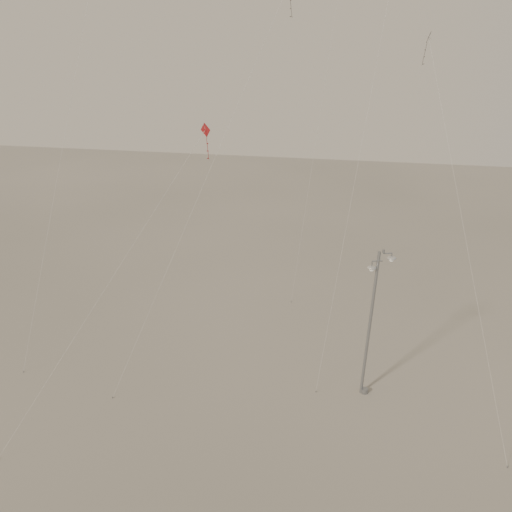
# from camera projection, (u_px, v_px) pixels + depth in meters

# --- Properties ---
(ground) EXTENTS (160.00, 160.00, 0.00)m
(ground) POSITION_uv_depth(u_px,v_px,m) (244.00, 437.00, 31.34)
(ground) COLOR gray
(ground) RESTS_ON ground
(street_lamp) EXTENTS (1.57, 0.84, 9.50)m
(street_lamp) POSITION_uv_depth(u_px,v_px,m) (372.00, 320.00, 33.52)
(street_lamp) COLOR gray
(street_lamp) RESTS_ON ground
(kite_1) EXTENTS (9.25, 8.92, 23.81)m
(kite_1) POSITION_uv_depth(u_px,v_px,m) (248.00, 81.00, 32.94)
(kite_1) COLOR #2F2B27
(kite_1) RESTS_ON ground
(kite_3) EXTENTS (9.98, 7.29, 16.66)m
(kite_3) POSITION_uv_depth(u_px,v_px,m) (160.00, 204.00, 28.67)
(kite_3) COLOR maroon
(kite_3) RESTS_ON ground
(kite_4) EXTENTS (5.64, 12.16, 20.98)m
(kite_4) POSITION_uv_depth(u_px,v_px,m) (446.00, 137.00, 32.53)
(kite_4) COLOR #2F2B27
(kite_4) RESTS_ON ground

